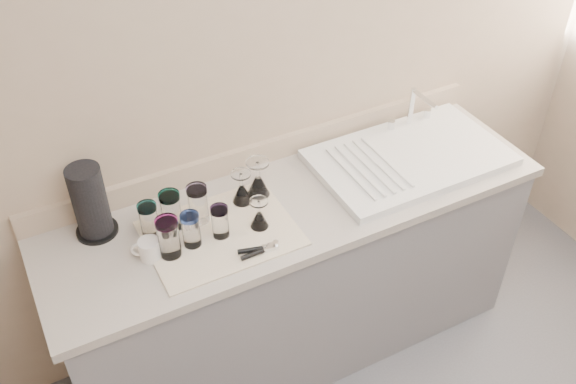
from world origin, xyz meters
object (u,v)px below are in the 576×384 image
tumbler_lavender (220,221)px  goblet_back_left (242,192)px  tumbler_cyan (171,210)px  tumbler_purple (198,204)px  goblet_back_right (258,183)px  goblet_front_left (259,218)px  tumbler_blue (191,229)px  sink_unit (410,157)px  can_opener (259,250)px  white_mug (149,249)px  tumbler_teal (149,220)px  tumbler_magenta (169,237)px  paper_towel_roll (90,202)px

tumbler_lavender → goblet_back_left: (0.15, 0.14, -0.02)m
tumbler_cyan → tumbler_purple: tumbler_cyan is taller
goblet_back_right → goblet_front_left: (-0.08, -0.17, -0.01)m
tumbler_blue → goblet_back_right: size_ratio=0.86×
sink_unit → tumbler_cyan: size_ratio=5.18×
tumbler_blue → can_opener: (0.20, -0.15, -0.06)m
goblet_back_left → white_mug: bearing=-163.8°
goblet_back_right → white_mug: (-0.50, -0.13, -0.02)m
tumbler_cyan → goblet_back_left: size_ratio=1.13×
tumbler_lavender → goblet_back_right: goblet_back_right is taller
tumbler_blue → tumbler_lavender: tumbler_blue is taller
tumbler_teal → goblet_back_left: size_ratio=1.02×
tumbler_cyan → tumbler_blue: size_ratio=1.14×
sink_unit → white_mug: 1.17m
goblet_front_left → can_opener: size_ratio=0.85×
tumbler_teal → tumbler_lavender: (0.23, -0.12, -0.01)m
sink_unit → goblet_front_left: sink_unit is taller
sink_unit → tumbler_magenta: bearing=-176.5°
tumbler_magenta → paper_towel_roll: 0.33m
tumbler_purple → paper_towel_roll: paper_towel_roll is taller
tumbler_lavender → goblet_back_right: bearing=33.4°
tumbler_cyan → paper_towel_roll: 0.29m
tumbler_cyan → white_mug: bearing=-139.4°
tumbler_teal → tumbler_purple: bearing=-2.3°
tumbler_lavender → tumbler_purple: bearing=108.7°
tumbler_blue → goblet_back_left: same height
can_opener → white_mug: white_mug is taller
tumbler_purple → can_opener: 0.30m
can_opener → tumbler_cyan: bearing=129.5°
tumbler_lavender → white_mug: (-0.27, 0.02, -0.04)m
tumbler_purple → tumbler_lavender: tumbler_purple is taller
tumbler_purple → tumbler_lavender: 0.12m
tumbler_purple → goblet_back_right: bearing=7.0°
tumbler_blue → tumbler_teal: bearing=134.9°
paper_towel_roll → tumbler_blue: bearing=-38.8°
tumbler_teal → goblet_front_left: tumbler_teal is taller
tumbler_magenta → goblet_front_left: (0.35, -0.02, -0.04)m
tumbler_lavender → white_mug: 0.27m
tumbler_cyan → can_opener: (0.23, -0.28, -0.07)m
tumbler_teal → can_opener: size_ratio=0.97×
white_mug → paper_towel_roll: size_ratio=0.40×
tumbler_lavender → goblet_front_left: tumbler_lavender is taller
white_mug → tumbler_magenta: bearing=-19.3°
tumbler_lavender → tumbler_teal: bearing=151.7°
tumbler_purple → paper_towel_roll: bearing=161.2°
tumbler_lavender → goblet_front_left: size_ratio=1.06×
tumbler_teal → paper_towel_roll: (-0.17, 0.12, 0.06)m
tumbler_teal → white_mug: 0.12m
tumbler_purple → tumbler_magenta: bearing=-142.2°
tumbler_magenta → tumbler_cyan: bearing=67.1°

